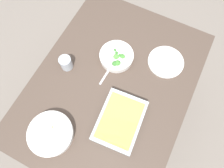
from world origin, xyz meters
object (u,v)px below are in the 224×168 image
at_px(broccoli_bowl, 117,56).
at_px(drink_cup, 66,63).
at_px(spoon_by_stew, 59,130).
at_px(spoon_by_broccoli, 109,69).
at_px(side_plate, 166,62).
at_px(stew_bowl, 51,134).
at_px(baking_dish, 120,121).

relative_size(broccoli_bowl, drink_cup, 2.45).
xyz_separation_m(spoon_by_stew, spoon_by_broccoli, (-0.45, 0.08, 0.00)).
distance_m(side_plate, spoon_by_broccoli, 0.35).
height_order(stew_bowl, baking_dish, baking_dish).
height_order(stew_bowl, spoon_by_stew, stew_bowl).
distance_m(broccoli_bowl, drink_cup, 0.31).
bearing_deg(stew_bowl, baking_dish, 127.02).
relative_size(stew_bowl, drink_cup, 2.83).
bearing_deg(spoon_by_broccoli, broccoli_bowl, 176.05).
height_order(stew_bowl, drink_cup, drink_cup).
bearing_deg(side_plate, spoon_by_broccoli, -55.21).
distance_m(baking_dish, spoon_by_stew, 0.33).
bearing_deg(broccoli_bowl, side_plate, 112.01).
bearing_deg(side_plate, spoon_by_stew, -29.42).
xyz_separation_m(baking_dish, spoon_by_broccoli, (-0.26, -0.20, -0.03)).
xyz_separation_m(baking_dish, side_plate, (-0.46, 0.09, -0.03)).
bearing_deg(drink_cup, baking_dish, 69.22).
height_order(side_plate, spoon_by_stew, side_plate).
bearing_deg(stew_bowl, spoon_by_broccoli, 168.26).
distance_m(stew_bowl, side_plate, 0.78).
xyz_separation_m(broccoli_bowl, spoon_by_stew, (0.53, -0.08, -0.03)).
relative_size(stew_bowl, spoon_by_broccoli, 1.37).
bearing_deg(baking_dish, drink_cup, -110.78).
bearing_deg(spoon_by_broccoli, spoon_by_stew, -9.79).
height_order(broccoli_bowl, spoon_by_broccoli, broccoli_bowl).
distance_m(broccoli_bowl, spoon_by_stew, 0.54).
bearing_deg(spoon_by_stew, side_plate, 150.58).
bearing_deg(baking_dish, stew_bowl, -52.98).
bearing_deg(baking_dish, spoon_by_stew, -55.59).
relative_size(baking_dish, drink_cup, 3.72).
bearing_deg(broccoli_bowl, spoon_by_stew, -8.86).
relative_size(broccoli_bowl, side_plate, 0.95).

